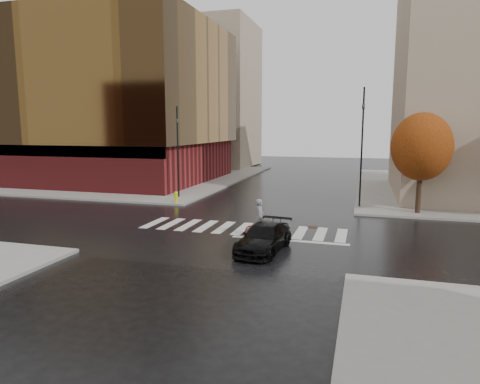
{
  "coord_description": "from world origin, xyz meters",
  "views": [
    {
      "loc": [
        6.5,
        -22.28,
        5.74
      ],
      "look_at": [
        -0.33,
        1.16,
        2.0
      ],
      "focal_mm": 32.0,
      "sensor_mm": 36.0,
      "label": 1
    }
  ],
  "objects_px": {
    "sedan": "(264,238)",
    "fire_hydrant": "(176,196)",
    "cyclist": "(261,224)",
    "traffic_light_nw": "(178,146)",
    "traffic_light_ne": "(362,138)"
  },
  "relations": [
    {
      "from": "sedan",
      "to": "fire_hydrant",
      "type": "xyz_separation_m",
      "value": [
        -9.02,
        9.95,
        -0.02
      ]
    },
    {
      "from": "sedan",
      "to": "cyclist",
      "type": "bearing_deg",
      "value": 112.62
    },
    {
      "from": "sedan",
      "to": "fire_hydrant",
      "type": "relative_size",
      "value": 5.21
    },
    {
      "from": "traffic_light_nw",
      "to": "cyclist",
      "type": "bearing_deg",
      "value": 27.03
    },
    {
      "from": "sedan",
      "to": "traffic_light_nw",
      "type": "relative_size",
      "value": 0.61
    },
    {
      "from": "sedan",
      "to": "traffic_light_ne",
      "type": "distance_m",
      "value": 13.6
    },
    {
      "from": "sedan",
      "to": "traffic_light_ne",
      "type": "height_order",
      "value": "traffic_light_ne"
    },
    {
      "from": "sedan",
      "to": "traffic_light_nw",
      "type": "xyz_separation_m",
      "value": [
        -9.93,
        12.45,
        3.59
      ]
    },
    {
      "from": "traffic_light_nw",
      "to": "traffic_light_ne",
      "type": "bearing_deg",
      "value": 73.42
    },
    {
      "from": "cyclist",
      "to": "traffic_light_ne",
      "type": "height_order",
      "value": "traffic_light_ne"
    },
    {
      "from": "traffic_light_ne",
      "to": "sedan",
      "type": "bearing_deg",
      "value": 88.81
    },
    {
      "from": "cyclist",
      "to": "fire_hydrant",
      "type": "xyz_separation_m",
      "value": [
        -8.3,
        7.5,
        -0.08
      ]
    },
    {
      "from": "traffic_light_nw",
      "to": "traffic_light_ne",
      "type": "xyz_separation_m",
      "value": [
        14.05,
        -0.24,
        0.77
      ]
    },
    {
      "from": "fire_hydrant",
      "to": "sedan",
      "type": "bearing_deg",
      "value": -47.81
    },
    {
      "from": "sedan",
      "to": "traffic_light_nw",
      "type": "bearing_deg",
      "value": 134.77
    }
  ]
}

